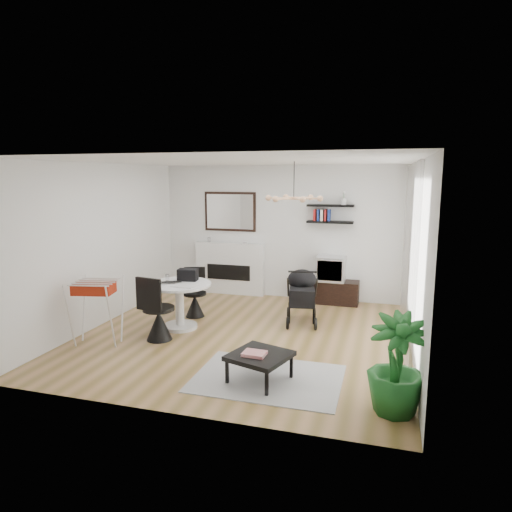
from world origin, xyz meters
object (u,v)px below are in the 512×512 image
(drying_rack, at_px, (97,311))
(potted_plant, at_px, (396,364))
(coffee_table, at_px, (260,357))
(dining_table, at_px, (179,299))
(tv_console, at_px, (328,292))
(crt_tv, at_px, (331,269))
(stroller, at_px, (302,298))
(fireplace, at_px, (230,262))

(drying_rack, relative_size, potted_plant, 0.91)
(coffee_table, bearing_deg, dining_table, 139.46)
(coffee_table, bearing_deg, tv_console, 84.97)
(crt_tv, distance_m, drying_rack, 4.45)
(drying_rack, relative_size, stroller, 0.96)
(tv_console, height_order, crt_tv, crt_tv)
(drying_rack, bearing_deg, crt_tv, 34.41)
(stroller, relative_size, potted_plant, 0.95)
(drying_rack, bearing_deg, coffee_table, -23.61)
(drying_rack, height_order, potted_plant, potted_plant)
(crt_tv, relative_size, coffee_table, 0.67)
(fireplace, distance_m, tv_console, 2.16)
(dining_table, bearing_deg, coffee_table, -40.54)
(drying_rack, bearing_deg, dining_table, 37.39)
(coffee_table, height_order, potted_plant, potted_plant)
(tv_console, distance_m, potted_plant, 4.29)
(fireplace, relative_size, dining_table, 2.07)
(fireplace, height_order, tv_console, fireplace)
(dining_table, height_order, stroller, stroller)
(coffee_table, bearing_deg, stroller, 88.37)
(crt_tv, distance_m, stroller, 1.44)
(stroller, bearing_deg, fireplace, 129.26)
(dining_table, bearing_deg, crt_tv, 45.39)
(stroller, xyz_separation_m, coffee_table, (-0.07, -2.39, -0.12))
(tv_console, bearing_deg, coffee_table, -95.03)
(potted_plant, bearing_deg, dining_table, 151.15)
(coffee_table, bearing_deg, fireplace, 114.36)
(fireplace, bearing_deg, coffee_table, -65.64)
(dining_table, bearing_deg, stroller, 24.27)
(dining_table, distance_m, coffee_table, 2.38)
(crt_tv, xyz_separation_m, stroller, (-0.32, -1.38, -0.26))
(tv_console, relative_size, stroller, 1.19)
(crt_tv, distance_m, dining_table, 3.13)
(crt_tv, bearing_deg, fireplace, 176.07)
(dining_table, relative_size, drying_rack, 1.07)
(fireplace, distance_m, dining_table, 2.38)
(crt_tv, height_order, stroller, stroller)
(crt_tv, relative_size, drying_rack, 0.57)
(stroller, height_order, potted_plant, potted_plant)
(tv_console, height_order, drying_rack, drying_rack)
(dining_table, distance_m, drying_rack, 1.32)
(crt_tv, distance_m, potted_plant, 4.26)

